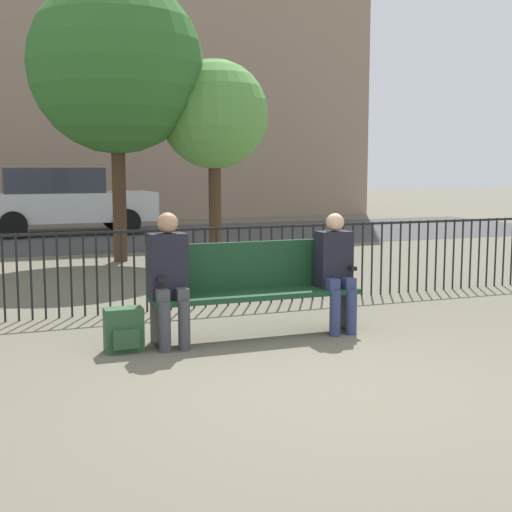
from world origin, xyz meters
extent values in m
plane|color=#605B4C|center=(0.00, 0.00, 0.00)|extent=(80.00, 80.00, 0.00)
cube|color=#14381E|center=(0.00, 1.72, 0.42)|extent=(2.06, 0.45, 0.05)
cube|color=#14381E|center=(0.00, 1.92, 0.69)|extent=(2.06, 0.05, 0.47)
cube|color=black|center=(-0.97, 1.72, 0.20)|extent=(0.06, 0.38, 0.40)
cube|color=black|center=(0.97, 1.72, 0.20)|extent=(0.06, 0.38, 0.40)
cube|color=black|center=(-0.97, 1.72, 0.65)|extent=(0.06, 0.38, 0.04)
cube|color=black|center=(0.97, 1.72, 0.65)|extent=(0.06, 0.38, 0.04)
cylinder|color=#3D3D42|center=(-0.96, 1.50, 0.23)|extent=(0.11, 0.11, 0.45)
cylinder|color=#3D3D42|center=(-0.78, 1.50, 0.23)|extent=(0.11, 0.11, 0.45)
cube|color=#3D3D42|center=(-0.96, 1.60, 0.50)|extent=(0.11, 0.20, 0.12)
cube|color=#3D3D42|center=(-0.78, 1.60, 0.50)|extent=(0.11, 0.20, 0.12)
cube|color=black|center=(-0.87, 1.72, 0.75)|extent=(0.34, 0.22, 0.60)
sphere|color=#A37556|center=(-0.87, 1.70, 1.15)|extent=(0.19, 0.19, 0.19)
cylinder|color=navy|center=(0.75, 1.50, 0.23)|extent=(0.11, 0.11, 0.45)
cylinder|color=navy|center=(0.93, 1.50, 0.23)|extent=(0.11, 0.11, 0.45)
cube|color=navy|center=(0.75, 1.60, 0.50)|extent=(0.11, 0.20, 0.12)
cube|color=navy|center=(0.93, 1.60, 0.50)|extent=(0.11, 0.20, 0.12)
cube|color=black|center=(0.84, 1.72, 0.73)|extent=(0.34, 0.22, 0.56)
sphere|color=tan|center=(0.84, 1.70, 1.10)|extent=(0.18, 0.18, 0.18)
cube|color=#284C2D|center=(-1.30, 1.66, 0.20)|extent=(0.34, 0.20, 0.40)
cube|color=#284C2D|center=(-1.30, 1.54, 0.14)|extent=(0.24, 0.04, 0.18)
cylinder|color=black|center=(-2.26, 3.33, 0.47)|extent=(0.02, 0.02, 0.95)
cylinder|color=black|center=(-2.12, 3.33, 0.47)|extent=(0.02, 0.02, 0.95)
cylinder|color=black|center=(-1.98, 3.33, 0.47)|extent=(0.02, 0.02, 0.95)
cylinder|color=black|center=(-1.84, 3.33, 0.47)|extent=(0.02, 0.02, 0.95)
cylinder|color=black|center=(-1.70, 3.33, 0.47)|extent=(0.02, 0.02, 0.95)
cylinder|color=black|center=(-1.56, 3.33, 0.47)|extent=(0.02, 0.02, 0.95)
cylinder|color=black|center=(-1.42, 3.33, 0.47)|extent=(0.02, 0.02, 0.95)
cylinder|color=black|center=(-1.28, 3.33, 0.47)|extent=(0.02, 0.02, 0.95)
cylinder|color=black|center=(-1.14, 3.33, 0.47)|extent=(0.02, 0.02, 0.95)
cylinder|color=black|center=(-1.00, 3.33, 0.47)|extent=(0.02, 0.02, 0.95)
cylinder|color=black|center=(-0.86, 3.33, 0.47)|extent=(0.02, 0.02, 0.95)
cylinder|color=black|center=(-0.72, 3.33, 0.47)|extent=(0.02, 0.02, 0.95)
cylinder|color=black|center=(-0.58, 3.33, 0.47)|extent=(0.02, 0.02, 0.95)
cylinder|color=black|center=(-0.44, 3.33, 0.47)|extent=(0.02, 0.02, 0.95)
cylinder|color=black|center=(-0.30, 3.33, 0.47)|extent=(0.02, 0.02, 0.95)
cylinder|color=black|center=(-0.16, 3.33, 0.47)|extent=(0.02, 0.02, 0.95)
cylinder|color=black|center=(-0.02, 3.33, 0.47)|extent=(0.02, 0.02, 0.95)
cylinder|color=black|center=(0.12, 3.33, 0.47)|extent=(0.02, 0.02, 0.95)
cylinder|color=black|center=(0.26, 3.33, 0.47)|extent=(0.02, 0.02, 0.95)
cylinder|color=black|center=(0.40, 3.33, 0.47)|extent=(0.02, 0.02, 0.95)
cylinder|color=black|center=(0.54, 3.33, 0.47)|extent=(0.02, 0.02, 0.95)
cylinder|color=black|center=(0.68, 3.33, 0.47)|extent=(0.02, 0.02, 0.95)
cylinder|color=black|center=(0.82, 3.33, 0.47)|extent=(0.02, 0.02, 0.95)
cylinder|color=black|center=(0.96, 3.33, 0.47)|extent=(0.02, 0.02, 0.95)
cylinder|color=black|center=(1.10, 3.33, 0.47)|extent=(0.02, 0.02, 0.95)
cylinder|color=black|center=(1.24, 3.33, 0.47)|extent=(0.02, 0.02, 0.95)
cylinder|color=black|center=(1.38, 3.33, 0.47)|extent=(0.02, 0.02, 0.95)
cylinder|color=black|center=(1.52, 3.33, 0.47)|extent=(0.02, 0.02, 0.95)
cylinder|color=black|center=(1.66, 3.33, 0.47)|extent=(0.02, 0.02, 0.95)
cylinder|color=black|center=(1.80, 3.33, 0.47)|extent=(0.02, 0.02, 0.95)
cylinder|color=black|center=(1.94, 3.33, 0.47)|extent=(0.02, 0.02, 0.95)
cylinder|color=black|center=(2.08, 3.33, 0.47)|extent=(0.02, 0.02, 0.95)
cylinder|color=black|center=(2.22, 3.33, 0.47)|extent=(0.02, 0.02, 0.95)
cylinder|color=black|center=(2.36, 3.33, 0.47)|extent=(0.02, 0.02, 0.95)
cylinder|color=black|center=(2.50, 3.33, 0.47)|extent=(0.02, 0.02, 0.95)
cylinder|color=black|center=(2.64, 3.33, 0.47)|extent=(0.02, 0.02, 0.95)
cylinder|color=black|center=(2.78, 3.33, 0.47)|extent=(0.02, 0.02, 0.95)
cylinder|color=black|center=(2.92, 3.33, 0.47)|extent=(0.02, 0.02, 0.95)
cylinder|color=black|center=(3.06, 3.33, 0.47)|extent=(0.02, 0.02, 0.95)
cylinder|color=black|center=(3.20, 3.33, 0.47)|extent=(0.02, 0.02, 0.95)
cylinder|color=black|center=(3.34, 3.33, 0.47)|extent=(0.02, 0.02, 0.95)
cylinder|color=black|center=(3.48, 3.33, 0.47)|extent=(0.02, 0.02, 0.95)
cylinder|color=black|center=(3.62, 3.33, 0.47)|extent=(0.02, 0.02, 0.95)
cylinder|color=black|center=(3.76, 3.33, 0.47)|extent=(0.02, 0.02, 0.95)
cylinder|color=black|center=(3.90, 3.33, 0.47)|extent=(0.02, 0.02, 0.95)
cylinder|color=black|center=(4.04, 3.33, 0.47)|extent=(0.02, 0.02, 0.95)
cylinder|color=black|center=(4.18, 3.33, 0.47)|extent=(0.02, 0.02, 0.95)
cylinder|color=black|center=(4.32, 3.33, 0.47)|extent=(0.02, 0.02, 0.95)
cylinder|color=black|center=(4.46, 3.33, 0.47)|extent=(0.02, 0.02, 0.95)
cube|color=black|center=(0.00, 3.33, 0.93)|extent=(9.00, 0.03, 0.03)
cylinder|color=#422D1E|center=(-0.20, 7.82, 1.27)|extent=(0.24, 0.24, 2.54)
sphere|color=#2D6628|center=(-0.20, 7.82, 3.36)|extent=(2.98, 2.98, 2.98)
cylinder|color=#422D1E|center=(1.48, 7.62, 1.02)|extent=(0.23, 0.23, 2.04)
sphere|color=#569342|center=(1.48, 7.62, 2.57)|extent=(1.92, 1.92, 1.92)
cube|color=#3D3D3F|center=(0.00, 12.00, 0.00)|extent=(24.00, 6.00, 0.01)
cube|color=silver|center=(-0.49, 13.34, 0.67)|extent=(4.20, 1.70, 0.70)
cube|color=#2D333D|center=(-0.80, 13.34, 1.32)|extent=(2.31, 1.56, 0.60)
cylinder|color=black|center=(0.81, 12.47, 0.32)|extent=(0.64, 0.20, 0.64)
cylinder|color=black|center=(0.81, 14.21, 0.32)|extent=(0.64, 0.20, 0.64)
cylinder|color=black|center=(-1.79, 12.47, 0.32)|extent=(0.64, 0.20, 0.64)
cylinder|color=black|center=(-1.79, 14.21, 0.32)|extent=(0.64, 0.20, 0.64)
cube|color=gray|center=(0.00, 20.00, 6.77)|extent=(20.00, 6.00, 13.54)
camera|label=1|loc=(-2.44, -4.61, 1.66)|focal=50.00mm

